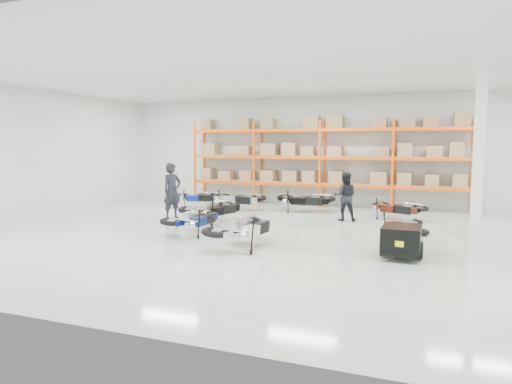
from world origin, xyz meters
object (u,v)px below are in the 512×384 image
at_px(moto_blue_centre, 194,215).
at_px(person_left, 172,191).
at_px(moto_back_a, 198,194).
at_px(moto_back_d, 397,204).
at_px(person_back, 345,196).
at_px(moto_touring_right, 405,223).
at_px(trailer, 402,240).
at_px(moto_back_c, 305,196).
at_px(moto_back_b, 237,195).
at_px(moto_black_far_left, 213,205).
at_px(moto_silver_left, 243,223).

distance_m(moto_blue_centre, person_left, 2.88).
distance_m(moto_back_a, moto_back_d, 7.77).
bearing_deg(moto_back_a, person_back, -119.44).
bearing_deg(moto_back_a, moto_touring_right, -135.90).
xyz_separation_m(trailer, person_left, (-7.61, 2.92, 0.53)).
xyz_separation_m(moto_back_a, moto_back_c, (4.39, 0.23, 0.06)).
bearing_deg(moto_back_d, moto_back_c, 103.06).
bearing_deg(moto_back_b, moto_touring_right, -119.81).
bearing_deg(moto_blue_centre, person_left, -41.54).
xyz_separation_m(moto_black_far_left, moto_back_b, (-0.42, 3.00, -0.02)).
height_order(moto_silver_left, moto_back_c, moto_silver_left).
distance_m(moto_touring_right, trailer, 1.60).
height_order(trailer, person_left, person_left).
height_order(moto_back_a, person_left, person_left).
bearing_deg(moto_back_d, moto_silver_left, 174.65).
distance_m(moto_blue_centre, moto_back_b, 4.86).
bearing_deg(moto_black_far_left, moto_silver_left, 148.96).
xyz_separation_m(moto_touring_right, person_back, (-2.06, 3.08, 0.28)).
xyz_separation_m(trailer, person_back, (-2.06, 4.68, 0.39)).
height_order(moto_blue_centre, person_left, person_left).
relative_size(moto_black_far_left, trailer, 1.12).
bearing_deg(moto_silver_left, moto_back_c, -82.20).
height_order(moto_silver_left, moto_black_far_left, moto_silver_left).
distance_m(trailer, moto_back_a, 10.10).
xyz_separation_m(moto_touring_right, moto_back_d, (-0.44, 3.86, -0.01)).
height_order(moto_black_far_left, moto_back_c, moto_black_far_left).
xyz_separation_m(person_left, person_back, (5.55, 1.77, -0.14)).
bearing_deg(moto_back_d, moto_black_far_left, 141.72).
relative_size(moto_back_a, moto_back_d, 1.02).
xyz_separation_m(moto_back_d, person_back, (-1.62, -0.77, 0.29)).
distance_m(trailer, person_back, 5.13).
bearing_deg(moto_back_b, moto_silver_left, -153.21).
relative_size(moto_back_b, person_back, 1.16).
bearing_deg(moto_back_b, moto_black_far_left, -169.36).
bearing_deg(moto_back_c, trailer, -153.46).
height_order(moto_blue_centre, moto_silver_left, moto_silver_left).
bearing_deg(moto_blue_centre, moto_black_far_left, -76.02).
bearing_deg(trailer, moto_back_b, 140.51).
distance_m(moto_back_c, person_back, 2.29).
bearing_deg(person_back, moto_back_c, -50.51).
bearing_deg(person_back, person_left, 6.87).
bearing_deg(person_left, person_back, -49.11).
relative_size(moto_black_far_left, moto_back_a, 1.13).
xyz_separation_m(moto_back_a, person_left, (0.59, -2.99, 0.43)).
bearing_deg(person_left, moto_back_a, 34.33).
bearing_deg(moto_back_b, trailer, -128.95).
xyz_separation_m(moto_black_far_left, moto_back_c, (2.12, 3.51, -0.01)).
bearing_deg(moto_touring_right, moto_black_far_left, 163.44).
xyz_separation_m(moto_blue_centre, moto_back_c, (1.85, 5.31, 0.03)).
height_order(moto_touring_right, person_left, person_left).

